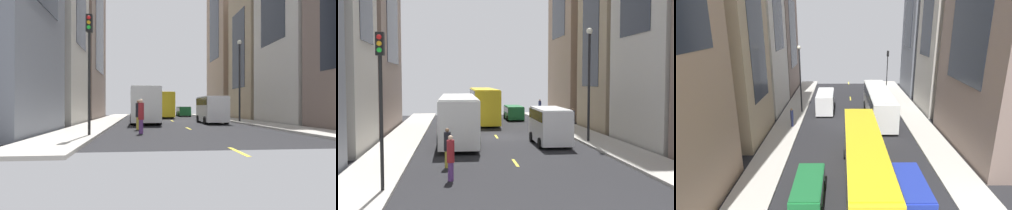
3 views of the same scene
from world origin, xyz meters
The scene contains 21 objects.
ground_plane centered at (0.00, 0.00, 0.00)m, with size 41.26×41.26×0.00m, color black.
sidewalk_west centered at (-7.19, 0.00, 0.07)m, with size 2.87×44.00×0.15m, color #B2ADA3.
sidewalk_east centered at (7.19, 0.00, 0.07)m, with size 2.87×44.00×0.15m, color #B2ADA3.
lane_stripe_0 centered at (0.00, -21.00, 0.01)m, with size 0.16×2.00×0.01m, color yellow.
lane_stripe_1 centered at (0.00, -10.50, 0.01)m, with size 0.16×2.00×0.01m, color yellow.
lane_stripe_2 centered at (0.00, 0.00, 0.01)m, with size 0.16×2.00×0.01m, color yellow.
lane_stripe_3 centered at (0.00, 10.50, 0.01)m, with size 0.16×2.00×0.01m, color yellow.
lane_stripe_4 centered at (0.00, 21.00, 0.01)m, with size 0.16×2.00×0.01m, color yellow.
building_west_2 centered at (-13.14, 6.08, 13.43)m, with size 8.72×11.87×26.87m.
building_east_2 centered at (12.96, 3.41, 8.80)m, with size 8.35×7.98×17.60m.
city_bus_white centered at (-3.03, -2.21, 2.01)m, with size 2.80×11.77×3.35m.
streetcar_yellow centered at (-0.20, 12.14, 2.12)m, with size 2.70×13.46×3.59m.
delivery_van_white centered at (3.33, -4.43, 1.51)m, with size 2.25×5.00×2.58m.
car_green_0 centered at (3.36, 13.75, 0.93)m, with size 1.96×4.41×1.58m.
car_blue_1 centered at (-3.05, 13.71, 0.90)m, with size 1.97×4.64×1.53m.
pedestrian_crossing_mid centered at (-3.48, -14.12, 1.10)m, with size 0.34×0.34×2.07m.
pedestrian_walking_far centered at (6.57, 1.02, 1.23)m, with size 0.32×0.32×2.02m.
pedestrian_crossing_near centered at (-3.67, -11.27, 1.10)m, with size 0.35×0.35×2.06m.
pedestrian_waiting_curb centered at (7.20, 17.65, 1.19)m, with size 0.36×0.36×1.98m.
traffic_light_near_corner centered at (-6.16, -15.95, 4.47)m, with size 0.32×0.44×6.26m.
streetlamp_near centered at (6.26, -4.04, 5.02)m, with size 0.44×0.44×8.08m.
Camera 1 is at (-3.48, -30.63, 1.63)m, focal length 29.58 mm.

